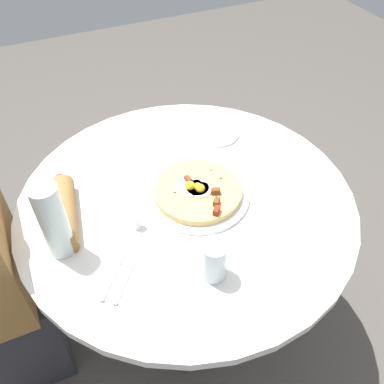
% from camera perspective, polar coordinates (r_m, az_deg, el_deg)
% --- Properties ---
extents(ground_plane, '(6.00, 6.00, 0.00)m').
position_cam_1_polar(ground_plane, '(1.85, -0.57, -16.56)').
color(ground_plane, '#4C4742').
extents(dining_table, '(1.03, 1.03, 0.72)m').
position_cam_1_polar(dining_table, '(1.39, -0.73, -5.63)').
color(dining_table, silver).
rests_on(dining_table, ground_plane).
extents(pizza_plate, '(0.32, 0.32, 0.01)m').
position_cam_1_polar(pizza_plate, '(1.27, 0.80, -0.38)').
color(pizza_plate, white).
rests_on(pizza_plate, dining_table).
extents(breakfast_pizza, '(0.27, 0.27, 0.05)m').
position_cam_1_polar(breakfast_pizza, '(1.25, 0.80, 0.20)').
color(breakfast_pizza, '#DCB163').
rests_on(breakfast_pizza, pizza_plate).
extents(bread_plate, '(0.16, 0.16, 0.01)m').
position_cam_1_polar(bread_plate, '(1.51, 3.43, 8.19)').
color(bread_plate, white).
rests_on(bread_plate, dining_table).
extents(napkin, '(0.22, 0.22, 0.00)m').
position_cam_1_polar(napkin, '(1.10, -9.73, -11.08)').
color(napkin, white).
rests_on(napkin, dining_table).
extents(fork, '(0.15, 0.12, 0.00)m').
position_cam_1_polar(fork, '(1.10, -10.64, -10.71)').
color(fork, silver).
rests_on(fork, napkin).
extents(knife, '(0.15, 0.12, 0.00)m').
position_cam_1_polar(knife, '(1.09, -8.88, -11.17)').
color(knife, silver).
rests_on(knife, napkin).
extents(water_glass, '(0.07, 0.07, 0.12)m').
position_cam_1_polar(water_glass, '(1.04, 3.04, -9.44)').
color(water_glass, silver).
rests_on(water_glass, dining_table).
extents(water_bottle, '(0.07, 0.07, 0.23)m').
position_cam_1_polar(water_bottle, '(1.10, -18.65, -3.84)').
color(water_bottle, silver).
rests_on(water_bottle, dining_table).
extents(salt_shaker, '(0.03, 0.03, 0.05)m').
position_cam_1_polar(salt_shaker, '(1.18, -7.69, -4.05)').
color(salt_shaker, white).
rests_on(salt_shaker, dining_table).
extents(pepper_shaker, '(0.03, 0.03, 0.05)m').
position_cam_1_polar(pepper_shaker, '(1.35, -17.71, 1.38)').
color(pepper_shaker, '#3F3833').
rests_on(pepper_shaker, dining_table).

